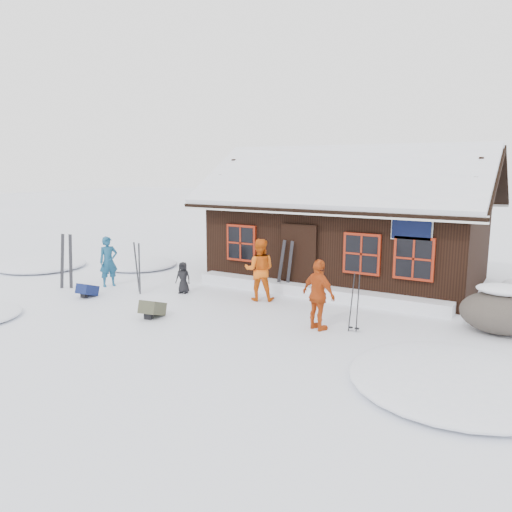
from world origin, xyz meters
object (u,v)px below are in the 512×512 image
object	(u,v)px
skier_orange_right	(319,295)
backpack_olive	(153,311)
boulder	(500,311)
ski_poles	(355,304)
skier_teal	(108,262)
skier_crouched	(183,278)
backpack_blue	(87,292)
ski_pair_left	(66,262)
skier_orange_left	(259,270)

from	to	relation	value
skier_orange_right	backpack_olive	world-z (taller)	skier_orange_right
boulder	ski_poles	xyz separation A→B (m)	(-2.86, -1.52, 0.14)
skier_teal	boulder	xyz separation A→B (m)	(10.99, 1.22, -0.27)
skier_orange_right	skier_crouched	size ratio (longest dim) A/B	1.75
ski_poles	backpack_olive	size ratio (longest dim) A/B	2.32
backpack_blue	ski_pair_left	bearing A→B (deg)	155.86
skier_teal	skier_orange_left	distance (m)	5.00
ski_pair_left	backpack_olive	size ratio (longest dim) A/B	2.91
skier_crouched	skier_orange_left	bearing A→B (deg)	-2.35
skier_teal	ski_poles	size ratio (longest dim) A/B	1.13
skier_orange_left	boulder	world-z (taller)	skier_orange_left
backpack_olive	boulder	bearing A→B (deg)	11.98
ski_pair_left	skier_orange_right	bearing A→B (deg)	-16.94
skier_crouched	boulder	bearing A→B (deg)	-8.58
skier_orange_right	backpack_blue	size ratio (longest dim) A/B	3.10
skier_crouched	ski_poles	xyz separation A→B (m)	(5.56, -0.80, 0.19)
skier_orange_right	boulder	size ratio (longest dim) A/B	0.95
skier_teal	skier_orange_left	size ratio (longest dim) A/B	0.90
ski_pair_left	backpack_olive	xyz separation A→B (m)	(4.34, -0.98, -0.66)
skier_teal	skier_crouched	xyz separation A→B (m)	(2.56, 0.49, -0.32)
skier_teal	backpack_olive	bearing A→B (deg)	-91.34
skier_teal	backpack_blue	world-z (taller)	skier_teal
skier_orange_right	ski_pair_left	size ratio (longest dim) A/B	0.94
skier_orange_left	boulder	size ratio (longest dim) A/B	1.00
skier_crouched	ski_pair_left	world-z (taller)	ski_pair_left
skier_orange_right	ski_pair_left	world-z (taller)	ski_pair_left
boulder	backpack_blue	size ratio (longest dim) A/B	3.27
backpack_olive	skier_crouched	bearing A→B (deg)	100.81
skier_teal	backpack_olive	xyz separation A→B (m)	(3.44, -1.83, -0.62)
skier_orange_left	backpack_blue	bearing A→B (deg)	2.70
backpack_olive	skier_orange_right	bearing A→B (deg)	7.32
boulder	ski_pair_left	xyz separation A→B (m)	(-11.88, -2.07, 0.31)
skier_crouched	backpack_olive	distance (m)	2.50
backpack_blue	backpack_olive	xyz separation A→B (m)	(2.97, -0.55, 0.02)
backpack_blue	boulder	bearing A→B (deg)	6.79
boulder	backpack_olive	distance (m)	8.14
skier_orange_left	skier_crouched	distance (m)	2.42
skier_teal	backpack_blue	distance (m)	1.51
skier_teal	ski_poles	xyz separation A→B (m)	(8.12, -0.31, -0.13)
skier_teal	boulder	bearing A→B (deg)	-56.99
ski_poles	backpack_blue	xyz separation A→B (m)	(-7.65, -0.98, -0.51)
ski_poles	backpack_olive	distance (m)	4.95
skier_teal	skier_orange_right	bearing A→B (deg)	-68.02
skier_orange_right	ski_poles	bearing A→B (deg)	-136.89
skier_crouched	ski_poles	distance (m)	5.62
boulder	ski_pair_left	size ratio (longest dim) A/B	1.00
backpack_blue	skier_orange_right	bearing A→B (deg)	-0.98
skier_orange_right	backpack_blue	bearing A→B (deg)	27.14
skier_teal	boulder	distance (m)	11.06
skier_teal	ski_pair_left	xyz separation A→B (m)	(-0.90, -0.85, 0.03)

